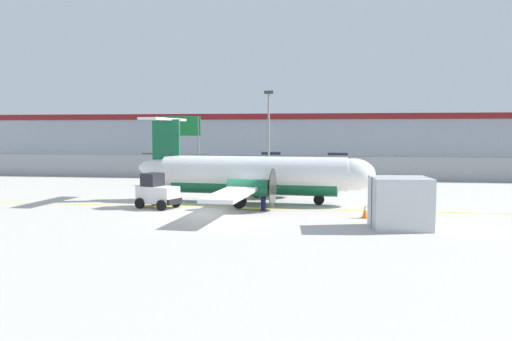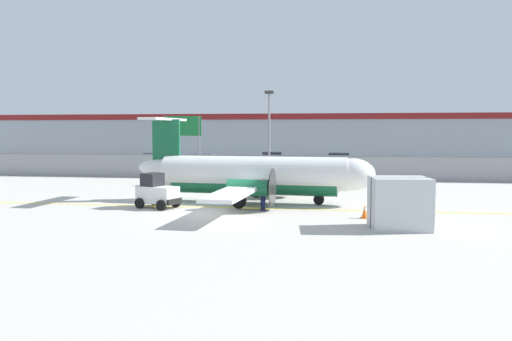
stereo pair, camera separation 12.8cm
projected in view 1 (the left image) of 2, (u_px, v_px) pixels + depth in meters
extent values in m
plane|color=#BCB7AD|center=(217.00, 214.00, 25.13)|extent=(140.00, 140.00, 0.00)
cube|color=yellow|center=(225.00, 208.00, 27.11)|extent=(84.00, 0.20, 0.01)
cube|color=gray|center=(262.00, 168.00, 42.82)|extent=(98.00, 0.04, 2.00)
cylinder|color=slate|center=(262.00, 155.00, 42.74)|extent=(98.00, 0.10, 0.10)
cube|color=#38383A|center=(276.00, 168.00, 54.25)|extent=(98.00, 17.00, 0.12)
cube|color=#A8B2BC|center=(288.00, 137.00, 72.25)|extent=(91.00, 8.00, 6.50)
cube|color=maroon|center=(286.00, 116.00, 68.07)|extent=(91.00, 0.20, 0.80)
cylinder|color=white|center=(254.00, 173.00, 28.78)|extent=(10.82, 2.68, 1.90)
ellipsoid|color=white|center=(353.00, 175.00, 27.59)|extent=(2.60, 1.98, 1.80)
ellipsoid|color=white|center=(162.00, 168.00, 29.95)|extent=(3.09, 1.26, 1.05)
cylinder|color=#145938|center=(254.00, 182.00, 28.82)|extent=(9.69, 2.18, 1.48)
cube|color=white|center=(255.00, 183.00, 28.80)|extent=(2.76, 16.07, 0.18)
cylinder|color=#145938|center=(267.00, 178.00, 31.29)|extent=(2.26, 1.06, 0.90)
cone|color=black|center=(285.00, 179.00, 31.05)|extent=(0.48, 0.47, 0.44)
cylinder|color=#262626|center=(288.00, 179.00, 31.02)|extent=(0.19, 2.10, 2.10)
cylinder|color=#145938|center=(249.00, 188.00, 26.23)|extent=(2.26, 1.06, 0.90)
cone|color=black|center=(270.00, 188.00, 25.99)|extent=(0.48, 0.47, 0.44)
cylinder|color=#262626|center=(273.00, 188.00, 25.95)|extent=(0.19, 2.10, 2.10)
cube|color=#145938|center=(166.00, 145.00, 29.78)|extent=(1.71, 0.30, 3.10)
cube|color=white|center=(164.00, 119.00, 29.68)|extent=(1.45, 4.87, 0.14)
cylinder|color=#59595B|center=(319.00, 191.00, 28.06)|extent=(0.15, 0.15, 0.97)
cylinder|color=black|center=(319.00, 200.00, 28.10)|extent=(0.61, 0.26, 0.60)
cylinder|color=#59595B|center=(257.00, 184.00, 31.07)|extent=(0.15, 0.15, 0.90)
cylinder|color=black|center=(257.00, 192.00, 31.11)|extent=(0.77, 0.27, 0.76)
cylinder|color=#59595B|center=(239.00, 193.00, 26.76)|extent=(0.15, 0.15, 0.90)
cylinder|color=black|center=(239.00, 201.00, 26.80)|extent=(0.77, 0.27, 0.76)
cube|color=silver|center=(158.00, 195.00, 26.93)|extent=(2.45, 1.83, 0.90)
cube|color=black|center=(153.00, 180.00, 27.04)|extent=(1.20, 1.26, 0.70)
cube|color=black|center=(175.00, 202.00, 26.39)|extent=(0.55, 1.08, 0.30)
cylinder|color=black|center=(176.00, 202.00, 27.12)|extent=(0.59, 0.37, 0.56)
cylinder|color=black|center=(161.00, 205.00, 26.08)|extent=(0.59, 0.37, 0.56)
cylinder|color=black|center=(155.00, 200.00, 27.85)|extent=(0.59, 0.37, 0.56)
cylinder|color=black|center=(140.00, 203.00, 26.81)|extent=(0.59, 0.37, 0.56)
cylinder|color=#191E4C|center=(264.00, 203.00, 26.00)|extent=(0.22, 0.22, 0.85)
cylinder|color=#191E4C|center=(262.00, 202.00, 26.17)|extent=(0.22, 0.22, 0.85)
cylinder|color=orange|center=(263.00, 189.00, 26.03)|extent=(0.48, 0.48, 0.60)
cylinder|color=orange|center=(265.00, 189.00, 25.83)|extent=(0.14, 0.14, 0.55)
cylinder|color=orange|center=(261.00, 188.00, 26.22)|extent=(0.14, 0.14, 0.55)
sphere|color=tan|center=(263.00, 180.00, 25.99)|extent=(0.22, 0.22, 0.22)
cube|color=#B7BCC1|center=(400.00, 203.00, 21.27)|extent=(2.58, 2.22, 2.20)
cube|color=#333338|center=(400.00, 203.00, 21.27)|extent=(2.44, 0.31, 2.20)
cube|color=orange|center=(222.00, 199.00, 30.15)|extent=(0.36, 0.36, 0.04)
cone|color=orange|center=(222.00, 194.00, 30.12)|extent=(0.28, 0.28, 0.60)
cylinder|color=white|center=(222.00, 193.00, 30.11)|extent=(0.17, 0.17, 0.08)
cube|color=orange|center=(376.00, 207.00, 27.35)|extent=(0.36, 0.36, 0.04)
cone|color=orange|center=(376.00, 201.00, 27.33)|extent=(0.28, 0.28, 0.60)
cylinder|color=white|center=(376.00, 199.00, 27.32)|extent=(0.17, 0.17, 0.08)
cube|color=orange|center=(365.00, 218.00, 23.85)|extent=(0.36, 0.36, 0.04)
cone|color=orange|center=(365.00, 211.00, 23.82)|extent=(0.28, 0.28, 0.60)
cylinder|color=white|center=(365.00, 209.00, 23.82)|extent=(0.17, 0.17, 0.08)
cube|color=#19662D|center=(155.00, 162.00, 54.94)|extent=(4.23, 1.79, 0.80)
cube|color=#262D38|center=(154.00, 156.00, 54.91)|extent=(2.23, 1.60, 0.56)
cylinder|color=black|center=(170.00, 164.00, 55.63)|extent=(0.60, 0.21, 0.60)
cylinder|color=black|center=(165.00, 165.00, 53.86)|extent=(0.60, 0.21, 0.60)
cylinder|color=black|center=(146.00, 164.00, 56.07)|extent=(0.60, 0.21, 0.60)
cylinder|color=black|center=(140.00, 165.00, 54.30)|extent=(0.60, 0.21, 0.60)
cube|color=navy|center=(199.00, 163.00, 52.82)|extent=(4.20, 1.71, 0.80)
cube|color=#262D38|center=(198.00, 157.00, 52.78)|extent=(2.20, 1.57, 0.56)
cylinder|color=black|center=(214.00, 166.00, 53.54)|extent=(0.60, 0.20, 0.60)
cylinder|color=black|center=(210.00, 167.00, 51.76)|extent=(0.60, 0.20, 0.60)
cylinder|color=black|center=(188.00, 165.00, 53.92)|extent=(0.60, 0.20, 0.60)
cylinder|color=black|center=(184.00, 166.00, 52.14)|extent=(0.60, 0.20, 0.60)
cube|color=silver|center=(270.00, 160.00, 57.74)|extent=(4.32, 2.02, 0.80)
cube|color=#262D38|center=(271.00, 154.00, 57.67)|extent=(2.32, 1.73, 0.56)
cylinder|color=black|center=(257.00, 163.00, 56.95)|extent=(0.61, 0.25, 0.60)
cylinder|color=black|center=(258.00, 162.00, 58.75)|extent=(0.61, 0.25, 0.60)
cylinder|color=black|center=(282.00, 164.00, 56.78)|extent=(0.61, 0.25, 0.60)
cylinder|color=black|center=(282.00, 163.00, 58.57)|extent=(0.61, 0.25, 0.60)
cube|color=gray|center=(337.00, 161.00, 55.78)|extent=(4.31, 1.98, 0.80)
cube|color=#262D38|center=(338.00, 155.00, 55.70)|extent=(2.30, 1.71, 0.56)
cylinder|color=black|center=(323.00, 164.00, 55.22)|extent=(0.61, 0.24, 0.60)
cylinder|color=black|center=(325.00, 163.00, 56.97)|extent=(0.61, 0.24, 0.60)
cylinder|color=black|center=(349.00, 165.00, 54.64)|extent=(0.61, 0.24, 0.60)
cylinder|color=black|center=(349.00, 164.00, 56.40)|extent=(0.61, 0.24, 0.60)
cube|color=slate|center=(405.00, 165.00, 49.67)|extent=(4.25, 1.83, 0.80)
cube|color=#262D38|center=(406.00, 158.00, 49.60)|extent=(2.25, 1.63, 0.56)
cylinder|color=black|center=(392.00, 169.00, 48.96)|extent=(0.61, 0.22, 0.60)
cylinder|color=black|center=(389.00, 167.00, 50.74)|extent=(0.61, 0.22, 0.60)
cylinder|color=black|center=(421.00, 169.00, 48.66)|extent=(0.61, 0.22, 0.60)
cylinder|color=black|center=(417.00, 168.00, 50.44)|extent=(0.61, 0.22, 0.60)
cylinder|color=slate|center=(269.00, 139.00, 39.03)|extent=(0.16, 0.16, 7.00)
cube|color=#333333|center=(269.00, 92.00, 38.74)|extent=(0.70, 0.30, 0.24)
cylinder|color=slate|center=(165.00, 146.00, 46.20)|extent=(0.14, 0.14, 5.50)
cylinder|color=slate|center=(199.00, 146.00, 45.76)|extent=(0.14, 0.14, 5.50)
cube|color=#14662D|center=(181.00, 126.00, 45.83)|extent=(3.60, 0.10, 1.80)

